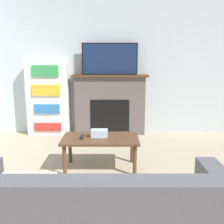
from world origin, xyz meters
name	(u,v)px	position (x,y,z in m)	size (l,w,h in m)	color
wall_back	(118,64)	(0.00, 4.09, 1.35)	(5.55, 0.06, 2.70)	silver
fireplace	(109,105)	(-0.17, 3.95, 0.58)	(1.44, 0.28, 1.15)	#605651
tv	(109,59)	(-0.17, 3.93, 1.44)	(1.03, 0.03, 0.58)	black
coffee_table	(99,142)	(-0.28, 2.29, 0.38)	(1.00, 0.56, 0.43)	brown
tissue_box	(98,133)	(-0.30, 2.32, 0.48)	(0.22, 0.12, 0.10)	silver
remote_control	(81,137)	(-0.53, 2.28, 0.45)	(0.04, 0.15, 0.02)	black
bookshelf	(47,98)	(-1.35, 3.93, 0.70)	(0.79, 0.29, 1.41)	white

